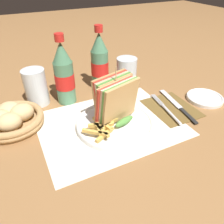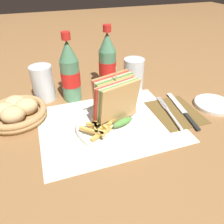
{
  "view_description": "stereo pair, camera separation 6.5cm",
  "coord_description": "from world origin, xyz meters",
  "px_view_note": "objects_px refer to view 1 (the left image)",
  "views": [
    {
      "loc": [
        -0.24,
        -0.44,
        0.41
      ],
      "look_at": [
        -0.0,
        0.04,
        0.04
      ],
      "focal_mm": 35.0,
      "sensor_mm": 36.0,
      "label": 1
    },
    {
      "loc": [
        -0.18,
        -0.46,
        0.41
      ],
      "look_at": [
        -0.0,
        0.04,
        0.04
      ],
      "focal_mm": 35.0,
      "sensor_mm": 36.0,
      "label": 2
    }
  ],
  "objects_px": {
    "club_sandwich": "(116,100)",
    "knife": "(178,105)",
    "coke_bottle_near": "(64,75)",
    "glass_near": "(126,74)",
    "fork": "(168,111)",
    "side_saucer": "(205,98)",
    "bread_basket": "(12,119)",
    "plate_main": "(115,124)",
    "coke_bottle_far": "(100,63)",
    "glass_far": "(36,89)"
  },
  "relations": [
    {
      "from": "bread_basket",
      "to": "knife",
      "type": "bearing_deg",
      "value": -14.78
    },
    {
      "from": "knife",
      "to": "glass_near",
      "type": "bearing_deg",
      "value": 125.04
    },
    {
      "from": "coke_bottle_near",
      "to": "glass_near",
      "type": "relative_size",
      "value": 1.9
    },
    {
      "from": "club_sandwich",
      "to": "coke_bottle_far",
      "type": "bearing_deg",
      "value": 77.6
    },
    {
      "from": "glass_near",
      "to": "side_saucer",
      "type": "distance_m",
      "value": 0.3
    },
    {
      "from": "plate_main",
      "to": "side_saucer",
      "type": "distance_m",
      "value": 0.36
    },
    {
      "from": "club_sandwich",
      "to": "glass_near",
      "type": "height_order",
      "value": "club_sandwich"
    },
    {
      "from": "fork",
      "to": "coke_bottle_far",
      "type": "relative_size",
      "value": 0.8
    },
    {
      "from": "glass_far",
      "to": "bread_basket",
      "type": "bearing_deg",
      "value": -133.75
    },
    {
      "from": "coke_bottle_near",
      "to": "glass_far",
      "type": "relative_size",
      "value": 1.9
    },
    {
      "from": "club_sandwich",
      "to": "coke_bottle_far",
      "type": "relative_size",
      "value": 0.71
    },
    {
      "from": "bread_basket",
      "to": "side_saucer",
      "type": "height_order",
      "value": "bread_basket"
    },
    {
      "from": "bread_basket",
      "to": "club_sandwich",
      "type": "bearing_deg",
      "value": -23.06
    },
    {
      "from": "coke_bottle_near",
      "to": "glass_far",
      "type": "distance_m",
      "value": 0.11
    },
    {
      "from": "club_sandwich",
      "to": "glass_near",
      "type": "distance_m",
      "value": 0.22
    },
    {
      "from": "coke_bottle_near",
      "to": "side_saucer",
      "type": "bearing_deg",
      "value": -25.08
    },
    {
      "from": "plate_main",
      "to": "glass_near",
      "type": "height_order",
      "value": "glass_near"
    },
    {
      "from": "fork",
      "to": "bread_basket",
      "type": "distance_m",
      "value": 0.49
    },
    {
      "from": "fork",
      "to": "side_saucer",
      "type": "distance_m",
      "value": 0.17
    },
    {
      "from": "club_sandwich",
      "to": "knife",
      "type": "distance_m",
      "value": 0.24
    },
    {
      "from": "side_saucer",
      "to": "coke_bottle_far",
      "type": "bearing_deg",
      "value": 139.5
    },
    {
      "from": "coke_bottle_far",
      "to": "side_saucer",
      "type": "height_order",
      "value": "coke_bottle_far"
    },
    {
      "from": "fork",
      "to": "coke_bottle_far",
      "type": "height_order",
      "value": "coke_bottle_far"
    },
    {
      "from": "coke_bottle_near",
      "to": "bread_basket",
      "type": "bearing_deg",
      "value": -160.02
    },
    {
      "from": "club_sandwich",
      "to": "coke_bottle_near",
      "type": "height_order",
      "value": "coke_bottle_near"
    },
    {
      "from": "coke_bottle_far",
      "to": "club_sandwich",
      "type": "bearing_deg",
      "value": -102.4
    },
    {
      "from": "knife",
      "to": "bread_basket",
      "type": "bearing_deg",
      "value": 173.59
    },
    {
      "from": "club_sandwich",
      "to": "knife",
      "type": "height_order",
      "value": "club_sandwich"
    },
    {
      "from": "glass_near",
      "to": "side_saucer",
      "type": "relative_size",
      "value": 0.98
    },
    {
      "from": "fork",
      "to": "side_saucer",
      "type": "xyz_separation_m",
      "value": [
        0.17,
        0.01,
        -0.0
      ]
    },
    {
      "from": "plate_main",
      "to": "coke_bottle_far",
      "type": "distance_m",
      "value": 0.27
    },
    {
      "from": "club_sandwich",
      "to": "glass_near",
      "type": "relative_size",
      "value": 1.34
    },
    {
      "from": "coke_bottle_far",
      "to": "glass_far",
      "type": "bearing_deg",
      "value": -176.54
    },
    {
      "from": "knife",
      "to": "bread_basket",
      "type": "height_order",
      "value": "bread_basket"
    },
    {
      "from": "knife",
      "to": "glass_near",
      "type": "xyz_separation_m",
      "value": [
        -0.1,
        0.19,
        0.06
      ]
    },
    {
      "from": "fork",
      "to": "glass_far",
      "type": "height_order",
      "value": "glass_far"
    },
    {
      "from": "coke_bottle_near",
      "to": "side_saucer",
      "type": "xyz_separation_m",
      "value": [
        0.45,
        -0.21,
        -0.09
      ]
    },
    {
      "from": "club_sandwich",
      "to": "glass_near",
      "type": "bearing_deg",
      "value": 52.8
    },
    {
      "from": "coke_bottle_far",
      "to": "glass_far",
      "type": "height_order",
      "value": "coke_bottle_far"
    },
    {
      "from": "glass_near",
      "to": "side_saucer",
      "type": "xyz_separation_m",
      "value": [
        0.22,
        -0.19,
        -0.05
      ]
    },
    {
      "from": "plate_main",
      "to": "bread_basket",
      "type": "height_order",
      "value": "bread_basket"
    },
    {
      "from": "coke_bottle_near",
      "to": "side_saucer",
      "type": "height_order",
      "value": "coke_bottle_near"
    },
    {
      "from": "knife",
      "to": "coke_bottle_near",
      "type": "xyz_separation_m",
      "value": [
        -0.33,
        0.2,
        0.09
      ]
    },
    {
      "from": "club_sandwich",
      "to": "coke_bottle_near",
      "type": "distance_m",
      "value": 0.21
    },
    {
      "from": "coke_bottle_near",
      "to": "coke_bottle_far",
      "type": "relative_size",
      "value": 1.0
    },
    {
      "from": "coke_bottle_near",
      "to": "glass_near",
      "type": "bearing_deg",
      "value": -3.37
    },
    {
      "from": "coke_bottle_near",
      "to": "glass_near",
      "type": "height_order",
      "value": "coke_bottle_near"
    },
    {
      "from": "glass_far",
      "to": "fork",
      "type": "bearing_deg",
      "value": -34.37
    },
    {
      "from": "club_sandwich",
      "to": "glass_far",
      "type": "xyz_separation_m",
      "value": [
        -0.19,
        0.22,
        -0.03
      ]
    },
    {
      "from": "glass_near",
      "to": "fork",
      "type": "bearing_deg",
      "value": -78.21
    }
  ]
}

